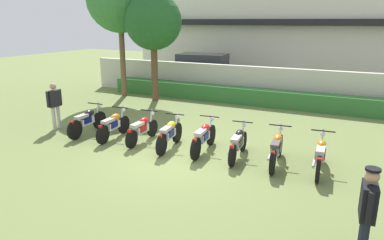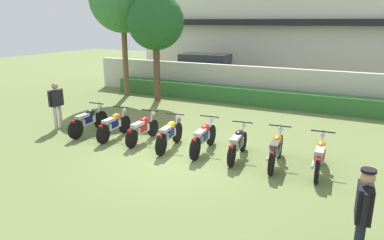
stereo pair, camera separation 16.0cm
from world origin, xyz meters
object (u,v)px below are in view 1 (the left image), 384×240
at_px(motorcycle_in_row_2, 142,129).
at_px(motorcycle_in_row_7, 320,155).
at_px(motorcycle_in_row_5, 238,143).
at_px(inspector_person, 55,102).
at_px(motorcycle_in_row_6, 277,149).
at_px(motorcycle_in_row_4, 204,137).
at_px(motorcycle_in_row_0, 87,121).
at_px(motorcycle_in_row_3, 169,134).
at_px(tree_far_side, 153,22).
at_px(tree_near_inspector, 120,0).
at_px(officer_0, 367,209).
at_px(parked_car, 205,71).
at_px(motorcycle_in_row_1, 113,125).

height_order(motorcycle_in_row_2, motorcycle_in_row_7, motorcycle_in_row_7).
bearing_deg(motorcycle_in_row_5, inspector_person, 85.95).
distance_m(motorcycle_in_row_2, motorcycle_in_row_6, 4.23).
bearing_deg(motorcycle_in_row_4, motorcycle_in_row_0, 87.71).
relative_size(motorcycle_in_row_3, motorcycle_in_row_7, 0.98).
bearing_deg(motorcycle_in_row_6, inspector_person, 85.45).
relative_size(motorcycle_in_row_0, motorcycle_in_row_6, 0.98).
height_order(motorcycle_in_row_0, motorcycle_in_row_5, motorcycle_in_row_0).
distance_m(motorcycle_in_row_7, inspector_person, 8.89).
distance_m(motorcycle_in_row_2, motorcycle_in_row_4, 2.11).
relative_size(tree_far_side, motorcycle_in_row_0, 2.60).
distance_m(tree_near_inspector, motorcycle_in_row_4, 9.89).
height_order(motorcycle_in_row_4, officer_0, officer_0).
distance_m(tree_near_inspector, motorcycle_in_row_3, 9.30).
distance_m(motorcycle_in_row_0, motorcycle_in_row_2, 2.12).
bearing_deg(parked_car, motorcycle_in_row_3, -75.87).
bearing_deg(tree_near_inspector, officer_0, -38.50).
bearing_deg(motorcycle_in_row_5, motorcycle_in_row_0, 86.37).
bearing_deg(motorcycle_in_row_3, motorcycle_in_row_4, -87.05).
bearing_deg(officer_0, parked_car, -60.90).
bearing_deg(tree_far_side, inspector_person, -96.92).
xyz_separation_m(motorcycle_in_row_6, motorcycle_in_row_7, (1.09, 0.03, -0.00)).
distance_m(motorcycle_in_row_1, motorcycle_in_row_5, 4.20).
relative_size(parked_car, motorcycle_in_row_2, 2.53).
height_order(tree_near_inspector, motorcycle_in_row_6, tree_near_inspector).
relative_size(motorcycle_in_row_0, officer_0, 1.19).
bearing_deg(motorcycle_in_row_4, motorcycle_in_row_2, 86.52).
bearing_deg(tree_far_side, motorcycle_in_row_4, -46.98).
xyz_separation_m(parked_car, motorcycle_in_row_5, (5.43, -9.78, -0.49)).
height_order(motorcycle_in_row_1, motorcycle_in_row_4, motorcycle_in_row_4).
height_order(motorcycle_in_row_7, officer_0, officer_0).
bearing_deg(tree_far_side, motorcycle_in_row_5, -41.55).
bearing_deg(motorcycle_in_row_4, officer_0, -132.97).
height_order(parked_car, motorcycle_in_row_2, parked_car).
distance_m(motorcycle_in_row_0, motorcycle_in_row_4, 4.23).
distance_m(motorcycle_in_row_3, motorcycle_in_row_4, 1.05).
bearing_deg(tree_near_inspector, motorcycle_in_row_6, -31.64).
height_order(motorcycle_in_row_3, officer_0, officer_0).
xyz_separation_m(parked_car, tree_far_side, (-0.61, -4.42, 2.71)).
height_order(tree_far_side, motorcycle_in_row_7, tree_far_side).
bearing_deg(motorcycle_in_row_7, motorcycle_in_row_0, 87.24).
height_order(tree_near_inspector, motorcycle_in_row_7, tree_near_inspector).
xyz_separation_m(parked_car, motorcycle_in_row_1, (1.23, -9.93, -0.49)).
bearing_deg(motorcycle_in_row_3, motorcycle_in_row_6, -94.56).
relative_size(motorcycle_in_row_3, inspector_person, 1.14).
bearing_deg(inspector_person, motorcycle_in_row_6, 1.00).
bearing_deg(motorcycle_in_row_5, motorcycle_in_row_3, 89.52).
distance_m(motorcycle_in_row_0, motorcycle_in_row_3, 3.19).
height_order(motorcycle_in_row_2, motorcycle_in_row_3, motorcycle_in_row_3).
height_order(motorcycle_in_row_1, officer_0, officer_0).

